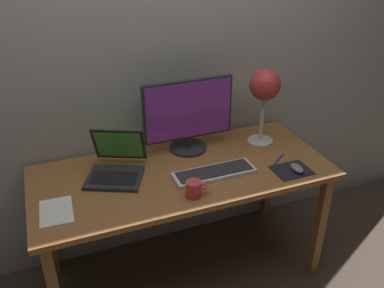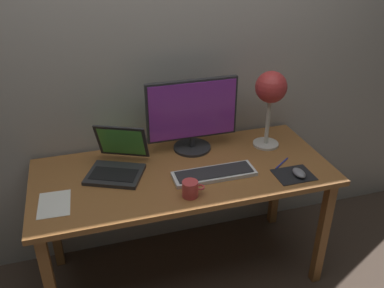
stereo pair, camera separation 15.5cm
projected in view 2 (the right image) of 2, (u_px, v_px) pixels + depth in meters
The scene contains 12 objects.
ground_plane at pixel (185, 270), 2.56m from camera, with size 4.80×4.80×0.00m, color #47382D.
back_wall at pixel (163, 48), 2.28m from camera, with size 4.80×0.06×2.60m, color #A8A099.
desk at pixel (184, 182), 2.25m from camera, with size 1.60×0.70×0.74m.
monitor at pixel (192, 114), 2.31m from camera, with size 0.53×0.22×0.43m.
keyboard_main at pixel (214, 174), 2.15m from camera, with size 0.44×0.14×0.03m.
laptop at pixel (118, 159), 2.19m from camera, with size 0.39×0.40×0.23m.
desk_lamp at pixel (271, 91), 2.29m from camera, with size 0.18×0.18×0.46m.
mousepad at pixel (294, 175), 2.16m from camera, with size 0.20×0.16×0.00m, color black.
mouse at pixel (299, 173), 2.15m from camera, with size 0.06×0.10×0.03m, color slate.
coffee_mug at pixel (191, 189), 1.98m from camera, with size 0.11×0.08×0.08m.
paper_sheet_near_mouse at pixel (54, 204), 1.94m from camera, with size 0.15×0.21×0.00m, color white.
pen at pixel (282, 163), 2.26m from camera, with size 0.01×0.01×0.14m, color #2633A5.
Camera 2 is at (-0.49, -1.81, 1.92)m, focal length 38.34 mm.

